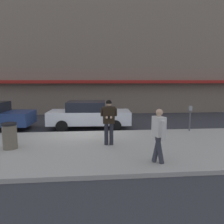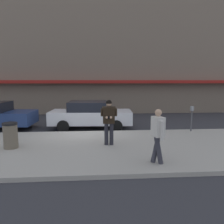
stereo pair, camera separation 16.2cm
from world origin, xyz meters
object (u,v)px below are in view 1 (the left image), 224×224
at_px(parking_meter, 190,115).
at_px(pedestrian_in_light_coat, 159,133).
at_px(trash_bin, 10,136).
at_px(man_texting_on_phone, 109,117).
at_px(parked_sedan_mid, 89,115).

bearing_deg(parking_meter, pedestrian_in_light_coat, -125.28).
bearing_deg(trash_bin, parking_meter, 15.50).
height_order(man_texting_on_phone, parking_meter, man_texting_on_phone).
bearing_deg(man_texting_on_phone, pedestrian_in_light_coat, -56.42).
distance_m(pedestrian_in_light_coat, trash_bin, 5.48).
bearing_deg(parked_sedan_mid, pedestrian_in_light_coat, -69.14).
bearing_deg(parking_meter, trash_bin, -164.50).
bearing_deg(man_texting_on_phone, parking_meter, 25.83).
relative_size(parked_sedan_mid, man_texting_on_phone, 2.55).
bearing_deg(parked_sedan_mid, trash_bin, -127.14).
distance_m(parked_sedan_mid, man_texting_on_phone, 3.82).
relative_size(parked_sedan_mid, parking_meter, 3.62).
distance_m(parked_sedan_mid, parking_meter, 5.39).
xyz_separation_m(parking_meter, trash_bin, (-8.05, -2.23, -0.34)).
bearing_deg(parking_meter, man_texting_on_phone, -154.17).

